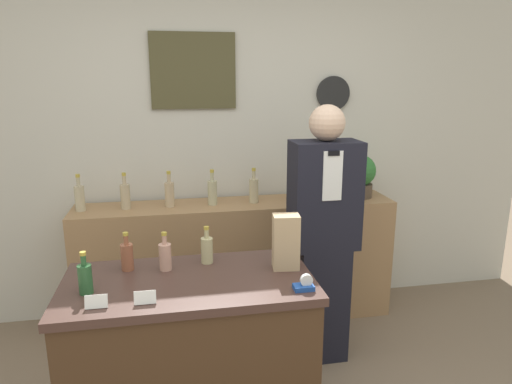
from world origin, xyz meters
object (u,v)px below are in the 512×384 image
(potted_plant, at_px, (360,175))
(tape_dispenser, at_px, (305,285))
(paper_bag, at_px, (286,242))
(shopkeeper, at_px, (323,238))

(potted_plant, height_order, tape_dispenser, potted_plant)
(tape_dispenser, bearing_deg, paper_bag, 95.58)
(shopkeeper, relative_size, paper_bag, 6.11)
(potted_plant, xyz_separation_m, tape_dispenser, (-0.86, -1.43, -0.17))
(potted_plant, distance_m, paper_bag, 1.48)
(shopkeeper, distance_m, potted_plant, 0.82)
(shopkeeper, height_order, tape_dispenser, shopkeeper)
(shopkeeper, bearing_deg, paper_bag, -124.16)
(potted_plant, bearing_deg, paper_bag, -126.77)
(paper_bag, relative_size, tape_dispenser, 3.03)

